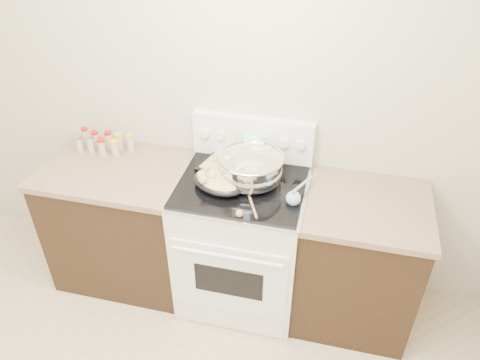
# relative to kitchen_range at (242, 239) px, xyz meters

# --- Properties ---
(counter_left) EXTENTS (0.93, 0.67, 0.92)m
(counter_left) POSITION_rel_kitchen_range_xyz_m (-0.83, 0.01, -0.03)
(counter_left) COLOR black
(counter_left) RESTS_ON ground
(counter_right) EXTENTS (0.73, 0.67, 0.92)m
(counter_right) POSITION_rel_kitchen_range_xyz_m (0.73, 0.01, -0.03)
(counter_right) COLOR black
(counter_right) RESTS_ON ground
(kitchen_range) EXTENTS (0.78, 0.73, 1.22)m
(kitchen_range) POSITION_rel_kitchen_range_xyz_m (0.00, 0.00, 0.00)
(kitchen_range) COLOR white
(kitchen_range) RESTS_ON ground
(mixing_bowl) EXTENTS (0.42, 0.42, 0.23)m
(mixing_bowl) POSITION_rel_kitchen_range_xyz_m (0.04, 0.03, 0.54)
(mixing_bowl) COLOR silver
(mixing_bowl) RESTS_ON kitchen_range
(roasting_pan) EXTENTS (0.39, 0.34, 0.11)m
(roasting_pan) POSITION_rel_kitchen_range_xyz_m (-0.12, -0.08, 0.50)
(roasting_pan) COLOR black
(roasting_pan) RESTS_ON kitchen_range
(baking_sheet) EXTENTS (0.52, 0.43, 0.06)m
(baking_sheet) POSITION_rel_kitchen_range_xyz_m (-0.06, 0.13, 0.47)
(baking_sheet) COLOR black
(baking_sheet) RESTS_ON kitchen_range
(wooden_spoon) EXTENTS (0.12, 0.24, 0.04)m
(wooden_spoon) POSITION_rel_kitchen_range_xyz_m (0.07, -0.26, 0.46)
(wooden_spoon) COLOR #B57F53
(wooden_spoon) RESTS_ON kitchen_range
(blue_ladle) EXTENTS (0.12, 0.28, 0.10)m
(blue_ladle) POSITION_rel_kitchen_range_xyz_m (0.32, -0.11, 0.49)
(blue_ladle) COLOR #8BB6D0
(blue_ladle) RESTS_ON kitchen_range
(spice_jars) EXTENTS (0.37, 0.14, 0.13)m
(spice_jars) POSITION_rel_kitchen_range_xyz_m (-0.98, 0.17, 0.49)
(spice_jars) COLOR #BFB28C
(spice_jars) RESTS_ON counter_left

